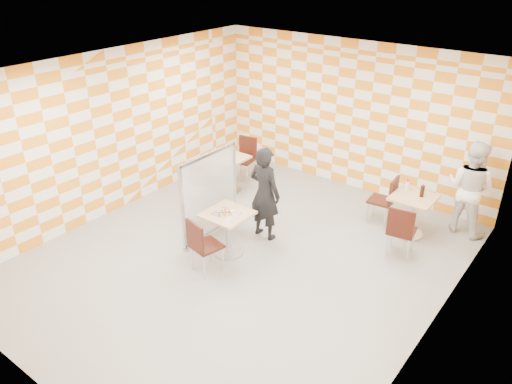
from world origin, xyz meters
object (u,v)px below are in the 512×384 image
(second_table, at_px, (412,209))
(empty_table, at_px, (229,168))
(chair_empty_near, at_px, (203,179))
(man_white, at_px, (470,188))
(main_table, at_px, (228,226))
(chair_empty_far, at_px, (246,155))
(man_dark, at_px, (265,193))
(soda_bottle, at_px, (422,191))
(partition, at_px, (210,195))
(sport_bottle, at_px, (407,186))
(chair_main_front, at_px, (201,243))
(chair_second_side, at_px, (387,197))
(chair_second_front, at_px, (401,228))

(second_table, relative_size, empty_table, 1.00)
(empty_table, xyz_separation_m, chair_empty_near, (-0.01, -0.74, 0.04))
(man_white, bearing_deg, main_table, 57.55)
(chair_empty_far, bearing_deg, man_dark, -43.81)
(man_white, height_order, soda_bottle, man_white)
(man_white, bearing_deg, partition, 49.55)
(partition, bearing_deg, sport_bottle, 41.64)
(second_table, bearing_deg, main_table, -132.07)
(second_table, distance_m, man_white, 1.06)
(chair_main_front, xyz_separation_m, man_white, (2.80, 3.76, 0.30))
(empty_table, bearing_deg, soda_bottle, 10.17)
(partition, distance_m, man_dark, 0.94)
(chair_main_front, relative_size, man_dark, 0.56)
(chair_second_side, bearing_deg, man_white, 27.40)
(chair_second_side, relative_size, man_white, 0.55)
(chair_empty_near, bearing_deg, second_table, 20.07)
(main_table, distance_m, chair_empty_far, 2.97)
(chair_second_side, xyz_separation_m, chair_empty_near, (-3.13, -1.42, 0.00))
(empty_table, distance_m, chair_second_side, 3.20)
(second_table, xyz_separation_m, sport_bottle, (-0.19, 0.16, 0.33))
(chair_empty_far, relative_size, partition, 0.60)
(sport_bottle, bearing_deg, partition, -138.36)
(second_table, height_order, man_white, man_white)
(empty_table, height_order, soda_bottle, soda_bottle)
(partition, relative_size, man_dark, 0.94)
(empty_table, distance_m, soda_bottle, 3.81)
(empty_table, distance_m, chair_empty_near, 0.74)
(chair_empty_far, distance_m, man_dark, 2.45)
(man_white, height_order, sport_bottle, man_white)
(chair_empty_near, height_order, man_dark, man_dark)
(chair_second_front, height_order, man_white, man_white)
(partition, height_order, sport_bottle, partition)
(soda_bottle, bearing_deg, man_white, 46.70)
(empty_table, distance_m, man_white, 4.54)
(sport_bottle, bearing_deg, chair_main_front, -120.78)
(man_dark, xyz_separation_m, soda_bottle, (2.10, 1.65, 0.03))
(second_table, height_order, sport_bottle, sport_bottle)
(empty_table, bearing_deg, chair_empty_near, -90.57)
(chair_main_front, bearing_deg, second_table, 55.40)
(chair_second_front, relative_size, man_dark, 0.56)
(partition, distance_m, sport_bottle, 3.42)
(chair_main_front, height_order, man_dark, man_dark)
(chair_main_front, xyz_separation_m, sport_bottle, (1.90, 3.20, 0.29))
(chair_second_front, bearing_deg, chair_empty_near, -171.96)
(second_table, distance_m, partition, 3.49)
(main_table, relative_size, chair_empty_near, 0.81)
(man_white, distance_m, sport_bottle, 1.06)
(second_table, bearing_deg, sport_bottle, 141.38)
(chair_empty_near, height_order, chair_empty_far, same)
(empty_table, height_order, chair_second_front, chair_second_front)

